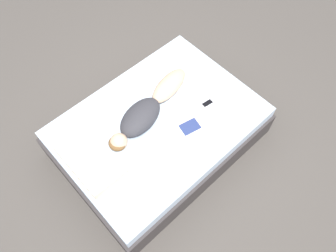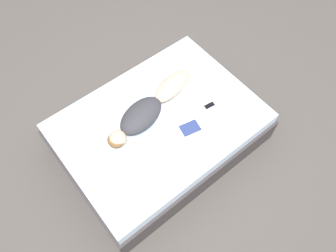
% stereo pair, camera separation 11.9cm
% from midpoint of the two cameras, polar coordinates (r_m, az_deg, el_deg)
% --- Properties ---
extents(ground_plane, '(12.00, 12.00, 0.00)m').
position_cam_midpoint_polar(ground_plane, '(3.90, -0.56, -2.80)').
color(ground_plane, '#4C4742').
extents(bed, '(1.57, 2.14, 0.50)m').
position_cam_midpoint_polar(bed, '(3.68, -0.59, -1.01)').
color(bed, '#383333').
rests_on(bed, ground_plane).
extents(person, '(0.48, 1.26, 0.19)m').
position_cam_midpoint_polar(person, '(3.44, -2.37, 3.10)').
color(person, '#DBB28E').
rests_on(person, bed).
extents(open_magazine, '(0.50, 0.38, 0.01)m').
position_cam_midpoint_polar(open_magazine, '(3.38, 5.71, -1.81)').
color(open_magazine, silver).
rests_on(open_magazine, bed).
extents(coffee_mug, '(0.12, 0.09, 0.09)m').
position_cam_midpoint_polar(coffee_mug, '(3.12, -3.11, -9.51)').
color(coffee_mug, white).
rests_on(coffee_mug, bed).
extents(cell_phone, '(0.08, 0.15, 0.01)m').
position_cam_midpoint_polar(cell_phone, '(3.60, 8.17, 3.51)').
color(cell_phone, silver).
rests_on(cell_phone, bed).
extents(pillow, '(0.69, 0.39, 0.10)m').
position_cam_midpoint_polar(pillow, '(3.29, -12.63, -5.01)').
color(pillow, beige).
rests_on(pillow, bed).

